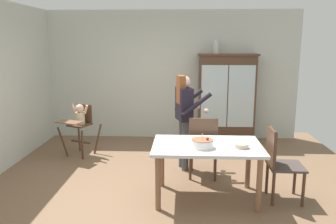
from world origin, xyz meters
TOP-DOWN VIEW (x-y plane):
  - ground_plane at (0.00, 0.00)m, footprint 6.24×6.24m
  - wall_back at (0.00, 2.63)m, footprint 5.32×0.06m
  - china_cabinet at (1.15, 2.37)m, footprint 1.20×0.48m
  - ceramic_vase at (0.91, 2.37)m, footprint 0.13×0.13m
  - high_chair_with_toddler at (-1.61, 1.31)m, footprint 0.75×0.82m
  - adult_person at (0.29, 0.72)m, footprint 0.61×0.60m
  - dining_table at (0.58, -0.35)m, footprint 1.40×0.90m
  - birthday_cake at (0.51, -0.48)m, footprint 0.28×0.28m
  - serving_bowl at (1.00, -0.47)m, footprint 0.18×0.18m
  - dining_chair_far_side at (0.57, 0.32)m, footprint 0.47×0.47m
  - dining_chair_right_end at (1.50, -0.35)m, footprint 0.45×0.45m

SIDE VIEW (x-z plane):
  - ground_plane at x=0.00m, z-range 0.00..0.00m
  - dining_chair_far_side at x=0.57m, z-range 0.08..1.04m
  - dining_chair_right_end at x=1.50m, z-range 0.08..1.04m
  - dining_table at x=0.58m, z-range 0.27..1.01m
  - high_chair_with_toddler at x=-1.61m, z-range 0.18..1.13m
  - serving_bowl at x=1.00m, z-range 0.74..0.79m
  - birthday_cake at x=0.51m, z-range 0.70..0.89m
  - china_cabinet at x=1.15m, z-range 0.01..1.82m
  - adult_person at x=0.29m, z-range 0.20..1.73m
  - wall_back at x=0.00m, z-range 0.00..2.70m
  - ceramic_vase at x=0.91m, z-range 1.80..2.07m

